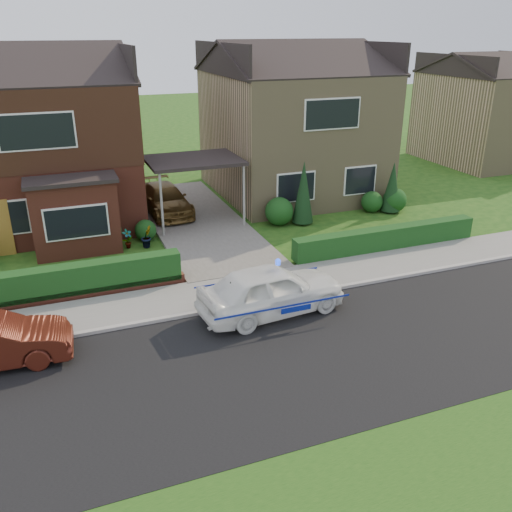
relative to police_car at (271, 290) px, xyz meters
name	(u,v)px	position (x,y,z in m)	size (l,w,h in m)	color
ground	(309,355)	(0.06, -2.40, -0.74)	(120.00, 120.00, 0.00)	#194612
road	(309,355)	(0.06, -2.40, -0.74)	(60.00, 6.00, 0.02)	black
kerb	(265,301)	(0.06, 0.65, -0.68)	(60.00, 0.16, 0.12)	#9E9993
sidewalk	(253,287)	(0.06, 1.70, -0.69)	(60.00, 2.00, 0.10)	slate
grass_verge	(434,502)	(0.06, -7.40, -0.74)	(60.00, 4.00, 0.01)	#194612
driveway	(196,221)	(0.06, 8.60, -0.68)	(3.80, 12.00, 0.12)	#666059
house_left	(39,130)	(-5.72, 11.50, 3.07)	(7.50, 9.53, 7.25)	brown
house_right	(292,118)	(5.86, 11.59, 2.92)	(7.50, 8.06, 7.25)	#99855E
carport_link	(194,161)	(0.06, 8.55, 1.92)	(3.80, 3.00, 2.77)	black
dwarf_wall	(60,297)	(-5.74, 2.90, -0.56)	(7.70, 0.25, 0.36)	brown
hedge_left	(61,300)	(-5.74, 3.05, -0.74)	(7.50, 0.55, 0.90)	#123B17
hedge_right	(385,250)	(5.86, 2.95, -0.74)	(7.50, 0.55, 0.80)	#123B17
shrub_left_mid	(104,232)	(-3.94, 6.90, -0.08)	(1.32, 1.32, 1.32)	#123B17
shrub_left_near	(146,230)	(-2.34, 7.20, -0.32)	(0.84, 0.84, 0.84)	#123B17
shrub_right_near	(279,211)	(3.26, 7.00, -0.14)	(1.20, 1.20, 1.20)	#123B17
shrub_right_mid	(372,202)	(7.86, 7.10, -0.26)	(0.96, 0.96, 0.96)	#123B17
shrub_right_far	(395,200)	(8.86, 6.80, -0.20)	(1.08, 1.08, 1.08)	#123B17
conifer_a	(303,194)	(4.26, 6.80, 0.56)	(0.90, 0.90, 2.60)	black
conifer_b	(392,188)	(8.66, 6.80, 0.36)	(0.90, 0.90, 2.20)	black
neighbour_right	(489,118)	(20.06, 13.60, 1.86)	(6.50, 7.00, 5.20)	#99855E
police_car	(271,290)	(0.00, 0.00, 0.00)	(3.98, 4.48, 1.64)	white
driveway_car	(165,199)	(-0.94, 10.03, -0.01)	(1.71, 4.20, 1.22)	brown
potted_plant_a	(128,239)	(-3.13, 6.60, -0.37)	(0.39, 0.27, 0.74)	gray
potted_plant_b	(147,237)	(-2.44, 6.46, -0.33)	(0.37, 0.45, 0.83)	gray
potted_plant_c	(156,268)	(-2.64, 3.64, -0.40)	(0.38, 0.38, 0.67)	gray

